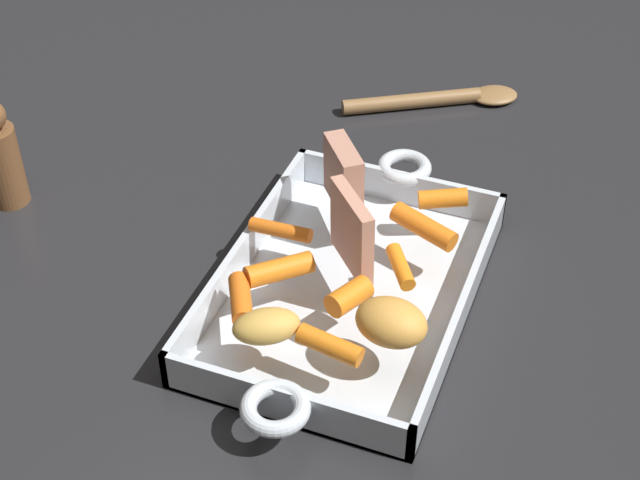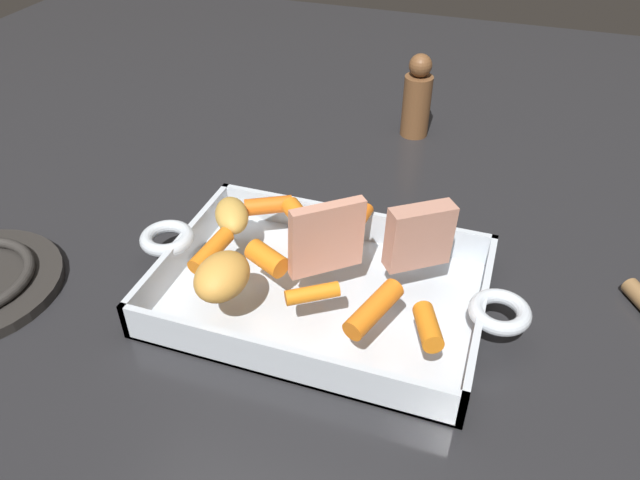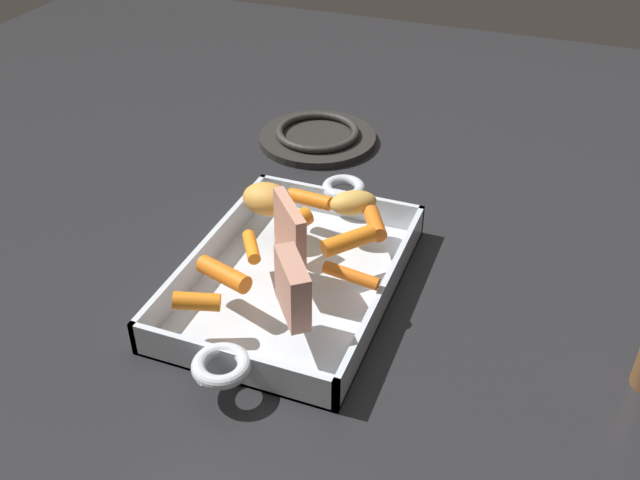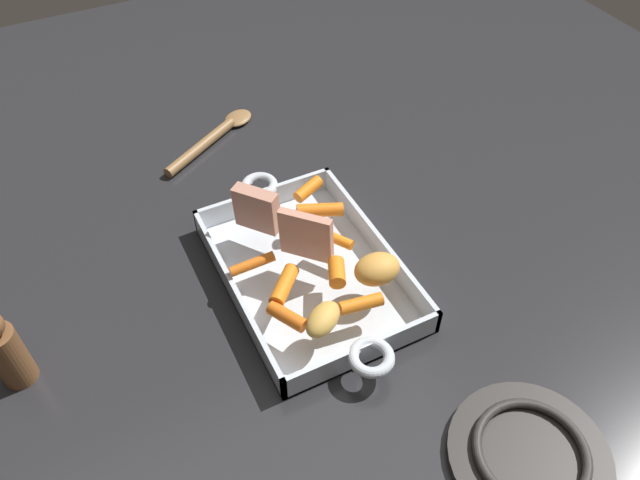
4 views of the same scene
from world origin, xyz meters
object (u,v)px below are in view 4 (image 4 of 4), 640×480
at_px(baby_carrot_southwest, 337,272).
at_px(baby_carrot_northwest, 284,285).
at_px(baby_carrot_long, 308,189).
at_px(baby_carrot_short, 361,304).
at_px(baby_carrot_northeast, 287,317).
at_px(serving_spoon, 214,136).
at_px(pepper_mill, 6,351).
at_px(potato_near_roast, 323,319).
at_px(baby_carrot_center_left, 336,239).
at_px(potato_golden_small, 377,269).
at_px(roast_slice_thick, 257,209).
at_px(roast_slice_thin, 303,237).
at_px(baby_carrot_center_right, 320,210).
at_px(stove_burner_rear, 530,455).
at_px(baby_carrot_southeast, 252,264).
at_px(roasting_dish, 309,272).

distance_m(baby_carrot_southwest, baby_carrot_northwest, 0.07).
xyz_separation_m(baby_carrot_southwest, baby_carrot_long, (-0.17, 0.04, -0.00)).
distance_m(baby_carrot_southwest, baby_carrot_short, 0.06).
height_order(baby_carrot_northeast, baby_carrot_long, baby_carrot_long).
bearing_deg(baby_carrot_short, serving_spoon, -176.11).
bearing_deg(pepper_mill, potato_near_roast, 70.29).
height_order(baby_carrot_center_left, potato_golden_small, potato_golden_small).
bearing_deg(roast_slice_thick, roast_slice_thin, 21.84).
bearing_deg(serving_spoon, baby_carrot_northwest, -127.14).
bearing_deg(baby_carrot_northeast, baby_carrot_center_right, 141.31).
xyz_separation_m(baby_carrot_northeast, stove_burner_rear, (0.27, 0.18, -0.04)).
bearing_deg(baby_carrot_southeast, baby_carrot_center_right, 111.56).
bearing_deg(stove_burner_rear, serving_spoon, -170.84).
distance_m(serving_spoon, pepper_mill, 0.53).
bearing_deg(baby_carrot_southwest, baby_carrot_long, 166.85).
xyz_separation_m(baby_carrot_northwest, stove_burner_rear, (0.32, 0.16, -0.04)).
relative_size(baby_carrot_northwest, serving_spoon, 0.31).
height_order(baby_carrot_southwest, baby_carrot_short, baby_carrot_southwest).
height_order(baby_carrot_southeast, baby_carrot_northwest, baby_carrot_northwest).
xyz_separation_m(roasting_dish, baby_carrot_southwest, (0.05, 0.02, 0.04)).
bearing_deg(roasting_dish, baby_carrot_short, 11.38).
height_order(roast_slice_thick, baby_carrot_southwest, roast_slice_thick).
distance_m(roast_slice_thick, pepper_mill, 0.37).
bearing_deg(baby_carrot_northeast, pepper_mill, -107.47).
xyz_separation_m(baby_carrot_southeast, stove_burner_rear, (0.37, 0.18, -0.04)).
height_order(roasting_dish, baby_carrot_southwest, baby_carrot_southwest).
xyz_separation_m(roast_slice_thick, baby_carrot_northeast, (0.18, -0.03, -0.02)).
bearing_deg(stove_burner_rear, roasting_dish, -163.36).
xyz_separation_m(baby_carrot_center_right, baby_carrot_northeast, (0.16, -0.12, -0.00)).
bearing_deg(baby_carrot_southwest, potato_near_roast, -39.85).
bearing_deg(baby_carrot_northwest, roast_slice_thin, 132.47).
height_order(roast_slice_thick, baby_carrot_center_right, roast_slice_thick).
distance_m(baby_carrot_center_right, potato_golden_small, 0.15).
bearing_deg(potato_golden_small, stove_burner_rear, 8.37).
bearing_deg(baby_carrot_long, baby_carrot_southwest, -13.15).
distance_m(baby_carrot_center_left, pepper_mill, 0.45).
height_order(roasting_dish, baby_carrot_center_right, baby_carrot_center_right).
bearing_deg(baby_carrot_center_right, roast_slice_thick, -103.00).
distance_m(baby_carrot_southwest, baby_carrot_center_left, 0.07).
distance_m(roasting_dish, baby_carrot_long, 0.14).
bearing_deg(baby_carrot_center_right, roast_slice_thin, -42.54).
distance_m(baby_carrot_northeast, stove_burner_rear, 0.33).
height_order(baby_carrot_center_right, stove_burner_rear, baby_carrot_center_right).
relative_size(baby_carrot_northeast, stove_burner_rear, 0.29).
bearing_deg(roast_slice_thin, baby_carrot_southeast, -99.07).
bearing_deg(pepper_mill, baby_carrot_long, 102.81).
xyz_separation_m(baby_carrot_southeast, baby_carrot_northeast, (0.10, 0.01, 0.00)).
distance_m(baby_carrot_long, pepper_mill, 0.47).
xyz_separation_m(baby_carrot_short, potato_near_roast, (0.00, -0.06, 0.01)).
bearing_deg(potato_golden_small, roasting_dish, -139.39).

